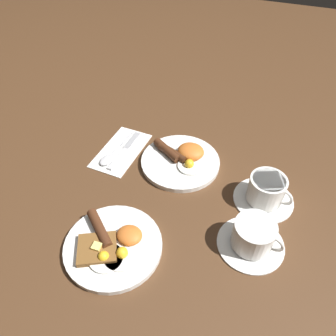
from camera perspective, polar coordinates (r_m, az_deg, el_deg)
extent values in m
plane|color=#4C301C|center=(0.97, 2.14, 0.76)|extent=(3.00, 3.00, 0.00)
cylinder|color=white|center=(0.96, 2.16, 1.07)|extent=(0.23, 0.23, 0.01)
cylinder|color=white|center=(0.94, 3.95, 0.37)|extent=(0.07, 0.07, 0.01)
sphere|color=yellow|center=(0.93, 3.73, 0.73)|extent=(0.03, 0.03, 0.03)
ellipsoid|color=orange|center=(0.96, 3.99, 2.89)|extent=(0.08, 0.07, 0.04)
cylinder|color=#492715|center=(0.97, -0.20, 3.12)|extent=(0.10, 0.08, 0.02)
cylinder|color=#462514|center=(0.96, 0.79, 2.68)|extent=(0.10, 0.06, 0.02)
cylinder|color=white|center=(0.79, -9.50, -13.26)|extent=(0.23, 0.23, 0.01)
cylinder|color=white|center=(0.77, -8.29, -14.87)|extent=(0.08, 0.08, 0.01)
sphere|color=yellow|center=(0.76, -7.99, -14.42)|extent=(0.03, 0.03, 0.03)
cylinder|color=white|center=(0.77, -10.73, -15.12)|extent=(0.08, 0.08, 0.01)
sphere|color=yellow|center=(0.76, -11.18, -14.88)|extent=(0.03, 0.03, 0.03)
ellipsoid|color=orange|center=(0.78, -6.74, -11.54)|extent=(0.06, 0.05, 0.03)
cylinder|color=#4B2816|center=(0.80, -11.85, -10.31)|extent=(0.10, 0.09, 0.02)
cube|color=brown|center=(0.78, -12.22, -13.56)|extent=(0.11, 0.11, 0.01)
cube|color=#F4E072|center=(0.77, -12.33, -13.17)|extent=(0.02, 0.02, 0.01)
cylinder|color=white|center=(0.91, 16.25, -5.20)|extent=(0.16, 0.16, 0.01)
cylinder|color=white|center=(0.88, 16.77, -3.53)|extent=(0.09, 0.09, 0.07)
cylinder|color=brown|center=(0.85, 17.22, -2.04)|extent=(0.08, 0.08, 0.00)
torus|color=white|center=(0.87, 19.51, -4.82)|extent=(0.05, 0.02, 0.05)
cylinder|color=white|center=(0.81, 14.18, -12.65)|extent=(0.16, 0.16, 0.01)
cylinder|color=white|center=(0.78, 14.67, -11.13)|extent=(0.10, 0.10, 0.07)
cylinder|color=brown|center=(0.76, 15.12, -9.76)|extent=(0.08, 0.08, 0.00)
torus|color=white|center=(0.78, 17.98, -12.46)|extent=(0.05, 0.02, 0.05)
cube|color=white|center=(1.02, -8.18, 3.07)|extent=(0.12, 0.21, 0.01)
cube|color=silver|center=(0.98, -8.74, 1.67)|extent=(0.02, 0.10, 0.00)
cube|color=#9E9EA3|center=(1.04, -6.27, 4.77)|extent=(0.02, 0.08, 0.01)
ellipsoid|color=silver|center=(0.98, -10.71, 1.36)|extent=(0.04, 0.05, 0.01)
cube|color=silver|center=(1.03, -8.11, 4.21)|extent=(0.02, 0.12, 0.00)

